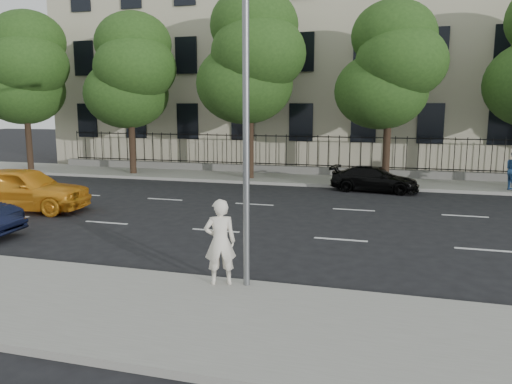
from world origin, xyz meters
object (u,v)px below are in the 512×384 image
woman_near (220,242)px  black_sedan (374,179)px  yellow_taxi (23,189)px  street_light (253,49)px

woman_near → black_sedan: bearing=-124.2°
yellow_taxi → woman_near: woman_near is taller
yellow_taxi → black_sedan: (12.70, 8.09, -0.26)m
yellow_taxi → black_sedan: size_ratio=1.24×
black_sedan → street_light: bearing=177.5°
street_light → woman_near: size_ratio=4.28×
street_light → woman_near: bearing=-131.6°
black_sedan → woman_near: 14.15m
street_light → black_sedan: bearing=81.2°
yellow_taxi → black_sedan: 15.06m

